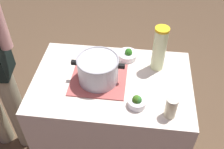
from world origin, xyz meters
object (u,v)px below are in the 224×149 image
(lemonade_pitcher, at_px, (159,49))
(broccoli_bowl_front, at_px, (137,102))
(mason_jar, at_px, (171,107))
(cooking_pot, at_px, (98,69))
(broccoli_bowl_center, at_px, (128,55))

(lemonade_pitcher, height_order, broccoli_bowl_front, lemonade_pitcher)
(lemonade_pitcher, height_order, mason_jar, lemonade_pitcher)
(broccoli_bowl_front, bearing_deg, mason_jar, 165.58)
(broccoli_bowl_front, bearing_deg, lemonade_pitcher, -108.27)
(cooking_pot, relative_size, broccoli_bowl_center, 2.45)
(lemonade_pitcher, distance_m, broccoli_bowl_center, 0.25)
(cooking_pot, xyz_separation_m, lemonade_pitcher, (-0.37, -0.17, 0.06))
(cooking_pot, xyz_separation_m, broccoli_bowl_center, (-0.17, -0.24, -0.07))
(mason_jar, bearing_deg, broccoli_bowl_center, -60.08)
(cooking_pot, xyz_separation_m, broccoli_bowl_front, (-0.25, 0.18, -0.06))
(cooking_pot, relative_size, lemonade_pitcher, 1.06)
(lemonade_pitcher, relative_size, broccoli_bowl_center, 2.32)
(mason_jar, xyz_separation_m, broccoli_bowl_front, (0.19, -0.05, -0.04))
(cooking_pot, distance_m, mason_jar, 0.49)
(cooking_pot, distance_m, broccoli_bowl_center, 0.30)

